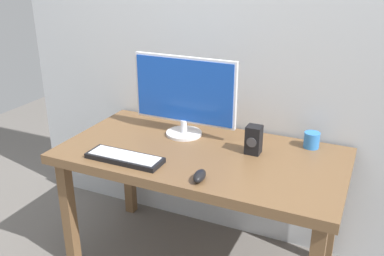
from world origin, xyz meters
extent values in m
cube|color=brown|center=(0.00, 0.00, 0.68)|extent=(1.44, 0.74, 0.05)
cube|color=brown|center=(-0.65, -0.30, 0.33)|extent=(0.06, 0.06, 0.65)
cube|color=brown|center=(-0.65, 0.30, 0.33)|extent=(0.06, 0.06, 0.65)
cube|color=brown|center=(0.65, 0.30, 0.33)|extent=(0.06, 0.06, 0.65)
cylinder|color=silver|center=(-0.18, 0.16, 0.71)|extent=(0.20, 0.20, 0.02)
cylinder|color=silver|center=(-0.18, 0.16, 0.75)|extent=(0.04, 0.04, 0.07)
cube|color=silver|center=(-0.18, 0.17, 0.96)|extent=(0.59, 0.02, 0.36)
cube|color=blue|center=(-0.18, 0.16, 0.96)|extent=(0.56, 0.01, 0.34)
cube|color=black|center=(-0.30, -0.25, 0.71)|extent=(0.39, 0.13, 0.02)
cube|color=silver|center=(-0.30, -0.25, 0.73)|extent=(0.36, 0.11, 0.00)
ellipsoid|color=black|center=(0.11, -0.28, 0.72)|extent=(0.06, 0.11, 0.04)
cube|color=black|center=(0.24, 0.09, 0.77)|extent=(0.07, 0.07, 0.15)
cylinder|color=#3F3F44|center=(0.24, 0.05, 0.77)|extent=(0.05, 0.00, 0.05)
cylinder|color=#337FD8|center=(0.50, 0.28, 0.74)|extent=(0.08, 0.08, 0.08)
camera|label=1|loc=(0.77, -1.80, 1.62)|focal=39.79mm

